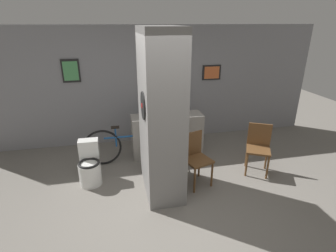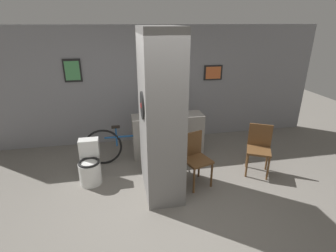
% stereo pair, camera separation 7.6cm
% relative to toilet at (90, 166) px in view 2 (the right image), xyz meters
% --- Properties ---
extents(ground_plane, '(14.00, 14.00, 0.00)m').
position_rel_toilet_xyz_m(ground_plane, '(1.27, -0.99, -0.31)').
color(ground_plane, slate).
extents(wall_back, '(8.00, 0.09, 2.60)m').
position_rel_toilet_xyz_m(wall_back, '(1.27, 1.64, 0.99)').
color(wall_back, gray).
rests_on(wall_back, ground_plane).
extents(pillar_center, '(0.60, 1.17, 2.60)m').
position_rel_toilet_xyz_m(pillar_center, '(1.19, -0.40, 0.99)').
color(pillar_center, gray).
rests_on(pillar_center, ground_plane).
extents(counter_shelf, '(1.46, 0.44, 0.88)m').
position_rel_toilet_xyz_m(counter_shelf, '(1.54, 0.77, 0.13)').
color(counter_shelf, gray).
rests_on(counter_shelf, ground_plane).
extents(toilet, '(0.38, 0.54, 0.73)m').
position_rel_toilet_xyz_m(toilet, '(0.00, 0.00, 0.00)').
color(toilet, white).
rests_on(toilet, ground_plane).
extents(chair_near_pillar, '(0.53, 0.53, 0.91)m').
position_rel_toilet_xyz_m(chair_near_pillar, '(1.78, -0.39, 0.21)').
color(chair_near_pillar, brown).
rests_on(chair_near_pillar, ground_plane).
extents(chair_by_doorway, '(0.56, 0.56, 0.91)m').
position_rel_toilet_xyz_m(chair_by_doorway, '(3.05, -0.26, 0.21)').
color(chair_by_doorway, brown).
rests_on(chair_by_doorway, ground_plane).
extents(bicycle, '(1.82, 0.42, 0.79)m').
position_rel_toilet_xyz_m(bicycle, '(0.75, 0.58, 0.07)').
color(bicycle, black).
rests_on(bicycle, ground_plane).
extents(bottle_tall, '(0.07, 0.07, 0.27)m').
position_rel_toilet_xyz_m(bottle_tall, '(1.60, 0.79, 0.67)').
color(bottle_tall, silver).
rests_on(bottle_tall, counter_shelf).
extents(bottle_short, '(0.08, 0.08, 0.20)m').
position_rel_toilet_xyz_m(bottle_short, '(1.72, 0.75, 0.64)').
color(bottle_short, '#267233').
rests_on(bottle_short, counter_shelf).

